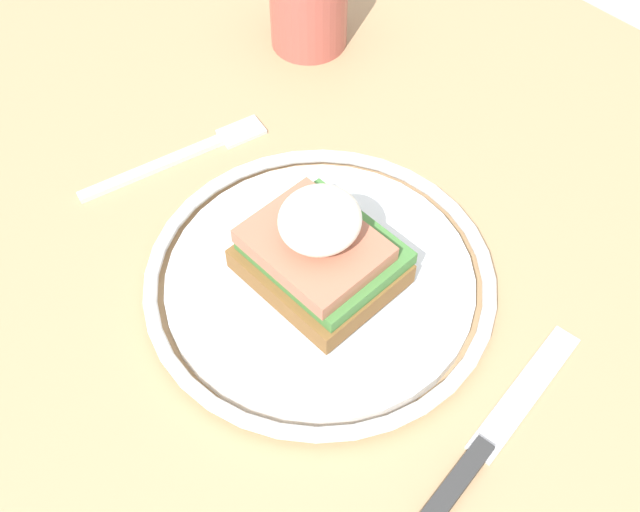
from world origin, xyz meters
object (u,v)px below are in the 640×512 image
at_px(fork, 184,155).
at_px(knife, 482,449).
at_px(sandwich, 320,247).
at_px(plate, 320,280).

distance_m(fork, knife, 0.32).
xyz_separation_m(sandwich, fork, (-0.16, 0.01, -0.04)).
relative_size(fork, knife, 0.85).
xyz_separation_m(fork, knife, (0.32, -0.02, 0.00)).
distance_m(sandwich, knife, 0.16).
height_order(plate, fork, plate).
relative_size(plate, sandwich, 2.07).
bearing_deg(sandwich, knife, -5.48).
height_order(sandwich, fork, sandwich).
distance_m(sandwich, fork, 0.17).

